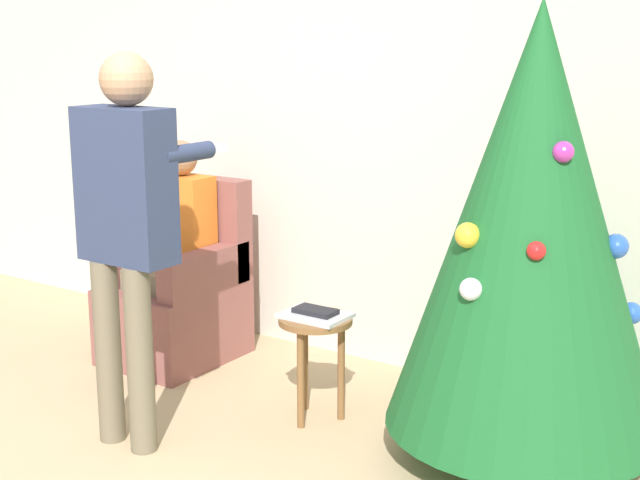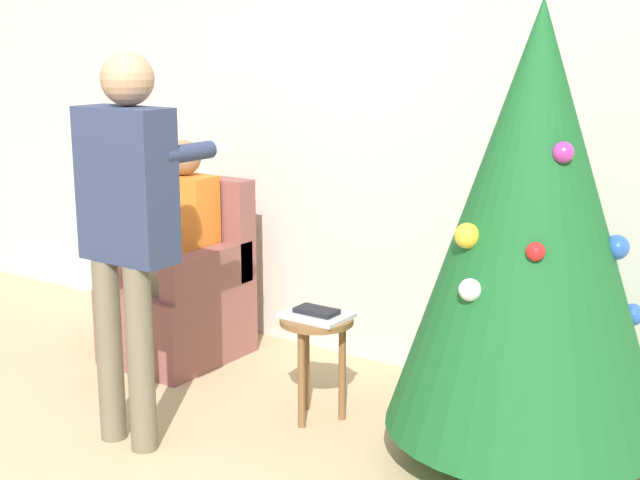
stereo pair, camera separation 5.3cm
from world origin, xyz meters
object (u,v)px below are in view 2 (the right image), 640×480
(armchair, at_px, (183,296))
(person_seated, at_px, (177,241))
(person_standing, at_px, (127,213))
(side_stool, at_px, (317,337))
(christmas_tree, at_px, (532,222))

(armchair, distance_m, person_seated, 0.34)
(armchair, relative_size, person_seated, 0.82)
(armchair, bearing_deg, person_standing, -57.72)
(armchair, distance_m, side_stool, 1.19)
(armchair, xyz_separation_m, person_seated, (0.00, -0.03, 0.34))
(christmas_tree, bearing_deg, person_seated, 177.08)
(person_seated, bearing_deg, side_stool, -12.39)
(person_seated, bearing_deg, person_standing, -56.86)
(christmas_tree, relative_size, armchair, 1.93)
(christmas_tree, xyz_separation_m, armchair, (-2.15, 0.14, -0.72))
(christmas_tree, height_order, side_stool, christmas_tree)
(christmas_tree, xyz_separation_m, person_seated, (-2.15, 0.11, -0.39))
(armchair, height_order, person_standing, person_standing)
(armchair, xyz_separation_m, side_stool, (1.15, -0.28, 0.06))
(armchair, relative_size, side_stool, 1.98)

